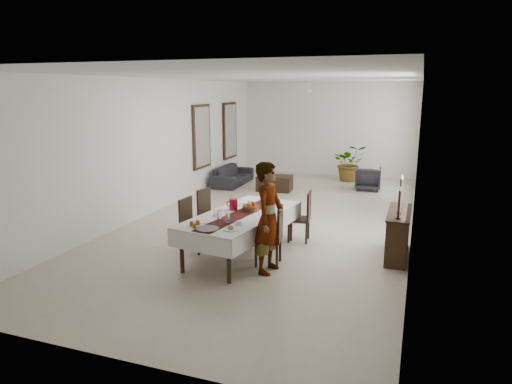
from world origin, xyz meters
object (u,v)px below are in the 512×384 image
object	(u,v)px
woman	(269,218)
red_pitcher	(233,204)
dining_table_top	(241,216)
sofa	(233,175)
sideboard_body	(398,235)

from	to	relation	value
woman	red_pitcher	bearing A→B (deg)	55.90
dining_table_top	sofa	xyz separation A→B (m)	(-2.60, 5.83, -0.46)
woman	sofa	distance (m)	7.21
woman	sideboard_body	size ratio (longest dim) A/B	1.36
red_pitcher	sideboard_body	bearing A→B (deg)	13.47
woman	sofa	size ratio (longest dim) A/B	0.93
red_pitcher	sideboard_body	distance (m)	3.01
sofa	woman	bearing A→B (deg)	-154.32
dining_table_top	woman	distance (m)	0.90
woman	sideboard_body	xyz separation A→B (m)	(1.96, 1.44, -0.51)
dining_table_top	sideboard_body	distance (m)	2.82
dining_table_top	sofa	world-z (taller)	dining_table_top
red_pitcher	sofa	bearing A→B (deg)	112.81
woman	sideboard_body	world-z (taller)	woman
sideboard_body	sofa	xyz separation A→B (m)	(-5.26, 4.95, -0.12)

